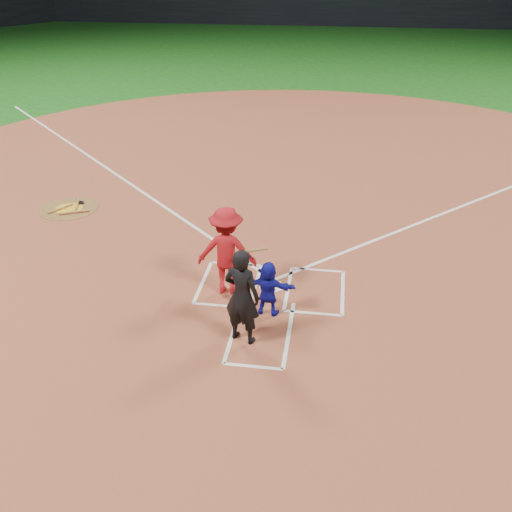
# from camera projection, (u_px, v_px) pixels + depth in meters

# --- Properties ---
(ground) EXTENTS (120.00, 120.00, 0.00)m
(ground) POSITION_uv_depth(u_px,v_px,m) (272.00, 287.00, 12.87)
(ground) COLOR #145115
(ground) RESTS_ON ground
(home_plate_dirt) EXTENTS (28.00, 28.00, 0.01)m
(home_plate_dirt) POSITION_uv_depth(u_px,v_px,m) (295.00, 188.00, 18.07)
(home_plate_dirt) COLOR brown
(home_plate_dirt) RESTS_ON ground
(stadium_wall_far) EXTENTS (80.00, 1.20, 3.20)m
(stadium_wall_far) POSITION_uv_depth(u_px,v_px,m) (334.00, 7.00, 53.76)
(stadium_wall_far) COLOR black
(stadium_wall_far) RESTS_ON ground
(home_plate) EXTENTS (0.60, 0.60, 0.02)m
(home_plate) POSITION_uv_depth(u_px,v_px,m) (272.00, 287.00, 12.86)
(home_plate) COLOR white
(home_plate) RESTS_ON home_plate_dirt
(on_deck_circle) EXTENTS (1.70, 1.70, 0.01)m
(on_deck_circle) POSITION_uv_depth(u_px,v_px,m) (69.00, 209.00, 16.66)
(on_deck_circle) COLOR brown
(on_deck_circle) RESTS_ON home_plate_dirt
(on_deck_logo) EXTENTS (0.80, 0.80, 0.00)m
(on_deck_logo) POSITION_uv_depth(u_px,v_px,m) (69.00, 208.00, 16.66)
(on_deck_logo) COLOR gold
(on_deck_logo) RESTS_ON on_deck_circle
(on_deck_bat_a) EXTENTS (0.32, 0.82, 0.06)m
(on_deck_bat_a) POSITION_uv_depth(u_px,v_px,m) (77.00, 204.00, 16.84)
(on_deck_bat_a) COLOR #A7793D
(on_deck_bat_a) RESTS_ON on_deck_circle
(on_deck_bat_b) EXTENTS (0.49, 0.75, 0.06)m
(on_deck_bat_b) POSITION_uv_depth(u_px,v_px,m) (61.00, 208.00, 16.59)
(on_deck_bat_b) COLOR olive
(on_deck_bat_b) RESTS_ON on_deck_circle
(on_deck_bat_c) EXTENTS (0.78, 0.43, 0.06)m
(on_deck_bat_c) POSITION_uv_depth(u_px,v_px,m) (74.00, 212.00, 16.35)
(on_deck_bat_c) COLOR brown
(on_deck_bat_c) RESTS_ON on_deck_circle
(bat_weight_donut) EXTENTS (0.19, 0.19, 0.05)m
(bat_weight_donut) POSITION_uv_depth(u_px,v_px,m) (81.00, 203.00, 16.97)
(bat_weight_donut) COLOR black
(bat_weight_donut) RESTS_ON on_deck_circle
(catcher) EXTENTS (1.15, 0.49, 1.20)m
(catcher) POSITION_uv_depth(u_px,v_px,m) (268.00, 289.00, 11.66)
(catcher) COLOR #13149E
(catcher) RESTS_ON home_plate_dirt
(umpire) EXTENTS (0.83, 0.67, 1.97)m
(umpire) POSITION_uv_depth(u_px,v_px,m) (242.00, 296.00, 10.69)
(umpire) COLOR black
(umpire) RESTS_ON home_plate_dirt
(chalk_markings) EXTENTS (28.35, 17.32, 0.01)m
(chalk_markings) POSITION_uv_depth(u_px,v_px,m) (293.00, 197.00, 17.45)
(chalk_markings) COLOR white
(chalk_markings) RESTS_ON home_plate_dirt
(batter_at_plate) EXTENTS (1.54, 0.91, 2.00)m
(batter_at_plate) POSITION_uv_depth(u_px,v_px,m) (227.00, 251.00, 12.25)
(batter_at_plate) COLOR #A31219
(batter_at_plate) RESTS_ON home_plate_dirt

